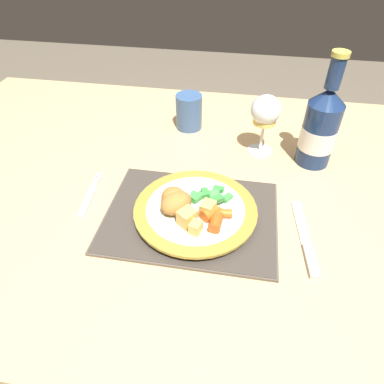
{
  "coord_description": "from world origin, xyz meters",
  "views": [
    {
      "loc": [
        0.08,
        -0.59,
        1.22
      ],
      "look_at": [
        -0.0,
        -0.08,
        0.78
      ],
      "focal_mm": 32.0,
      "sensor_mm": 36.0,
      "label": 1
    }
  ],
  "objects_px": {
    "fork": "(90,197)",
    "drinking_cup": "(189,111)",
    "bottle": "(320,127)",
    "wine_glass": "(266,113)",
    "table_knife": "(306,243)",
    "dining_table": "(199,207)",
    "dinner_plate": "(195,211)"
  },
  "relations": [
    {
      "from": "wine_glass",
      "to": "table_knife",
      "type": "bearing_deg",
      "value": -72.8
    },
    {
      "from": "dining_table",
      "to": "drinking_cup",
      "type": "bearing_deg",
      "value": 105.79
    },
    {
      "from": "fork",
      "to": "bottle",
      "type": "height_order",
      "value": "bottle"
    },
    {
      "from": "dinner_plate",
      "to": "wine_glass",
      "type": "bearing_deg",
      "value": 64.63
    },
    {
      "from": "bottle",
      "to": "table_knife",
      "type": "bearing_deg",
      "value": -96.96
    },
    {
      "from": "table_knife",
      "to": "bottle",
      "type": "relative_size",
      "value": 0.73
    },
    {
      "from": "wine_glass",
      "to": "drinking_cup",
      "type": "height_order",
      "value": "wine_glass"
    },
    {
      "from": "dining_table",
      "to": "wine_glass",
      "type": "xyz_separation_m",
      "value": [
        0.13,
        0.14,
        0.19
      ]
    },
    {
      "from": "dining_table",
      "to": "drinking_cup",
      "type": "height_order",
      "value": "drinking_cup"
    },
    {
      "from": "table_knife",
      "to": "dining_table",
      "type": "bearing_deg",
      "value": 145.99
    },
    {
      "from": "bottle",
      "to": "wine_glass",
      "type": "bearing_deg",
      "value": 170.11
    },
    {
      "from": "wine_glass",
      "to": "drinking_cup",
      "type": "bearing_deg",
      "value": 156.05
    },
    {
      "from": "fork",
      "to": "drinking_cup",
      "type": "distance_m",
      "value": 0.36
    },
    {
      "from": "dining_table",
      "to": "drinking_cup",
      "type": "xyz_separation_m",
      "value": [
        -0.06,
        0.23,
        0.13
      ]
    },
    {
      "from": "dining_table",
      "to": "wine_glass",
      "type": "relative_size",
      "value": 10.17
    },
    {
      "from": "wine_glass",
      "to": "drinking_cup",
      "type": "xyz_separation_m",
      "value": [
        -0.19,
        0.09,
        -0.06
      ]
    },
    {
      "from": "dining_table",
      "to": "wine_glass",
      "type": "bearing_deg",
      "value": 47.58
    },
    {
      "from": "dining_table",
      "to": "bottle",
      "type": "xyz_separation_m",
      "value": [
        0.25,
        0.12,
        0.17
      ]
    },
    {
      "from": "fork",
      "to": "dinner_plate",
      "type": "bearing_deg",
      "value": -4.86
    },
    {
      "from": "bottle",
      "to": "drinking_cup",
      "type": "height_order",
      "value": "bottle"
    },
    {
      "from": "fork",
      "to": "drinking_cup",
      "type": "bearing_deg",
      "value": 64.13
    },
    {
      "from": "dining_table",
      "to": "fork",
      "type": "relative_size",
      "value": 10.85
    },
    {
      "from": "fork",
      "to": "table_knife",
      "type": "relative_size",
      "value": 0.74
    },
    {
      "from": "dinner_plate",
      "to": "table_knife",
      "type": "relative_size",
      "value": 1.28
    },
    {
      "from": "dinner_plate",
      "to": "drinking_cup",
      "type": "xyz_separation_m",
      "value": [
        -0.07,
        0.34,
        0.03
      ]
    },
    {
      "from": "drinking_cup",
      "to": "bottle",
      "type": "bearing_deg",
      "value": -18.77
    },
    {
      "from": "drinking_cup",
      "to": "wine_glass",
      "type": "bearing_deg",
      "value": -23.95
    },
    {
      "from": "dining_table",
      "to": "dinner_plate",
      "type": "xyz_separation_m",
      "value": [
        0.01,
        -0.11,
        0.1
      ]
    },
    {
      "from": "table_knife",
      "to": "drinking_cup",
      "type": "xyz_separation_m",
      "value": [
        -0.28,
        0.38,
        0.05
      ]
    },
    {
      "from": "table_knife",
      "to": "wine_glass",
      "type": "bearing_deg",
      "value": 107.2
    },
    {
      "from": "table_knife",
      "to": "wine_glass",
      "type": "height_order",
      "value": "wine_glass"
    },
    {
      "from": "wine_glass",
      "to": "bottle",
      "type": "height_order",
      "value": "bottle"
    }
  ]
}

